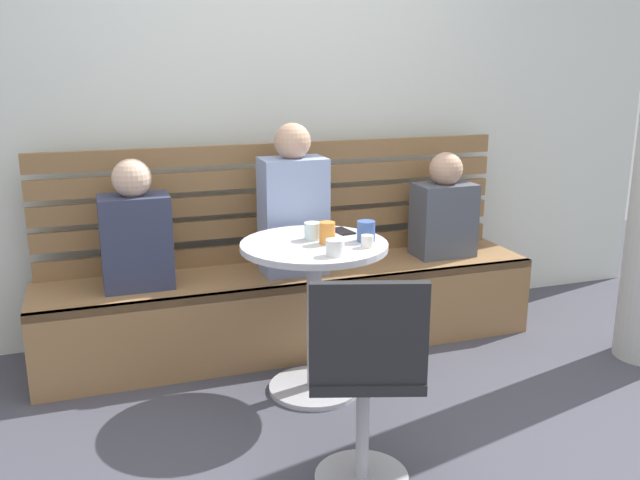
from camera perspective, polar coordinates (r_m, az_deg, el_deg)
ground at (r=2.90m, az=5.05°, el=-17.76°), size 8.00×8.00×0.00m
back_wall at (r=3.99m, az=-4.34°, el=13.32°), size 5.20×0.10×2.90m
booth_bench at (r=3.81m, az=-2.25°, el=-5.68°), size 2.70×0.52×0.44m
booth_backrest at (r=3.87m, az=-3.38°, el=3.24°), size 2.65×0.04×0.66m
cafe_table at (r=3.21m, az=-0.49°, el=-4.04°), size 0.68×0.68×0.74m
white_chair at (r=2.50m, az=3.75°, el=-11.15°), size 0.50×0.50×0.85m
person_adult at (r=3.62m, az=-2.27°, el=2.79°), size 0.34×0.22×0.80m
person_child_left at (r=3.51m, az=-15.07°, el=0.67°), size 0.34×0.22×0.65m
person_child_middle at (r=4.02m, az=10.25°, el=2.39°), size 0.34×0.22×0.60m
cup_ceramic_white at (r=2.93m, az=1.25°, el=-0.64°), size 0.08×0.08×0.07m
cup_glass_short at (r=3.19m, az=-0.61°, el=0.75°), size 0.08×0.08×0.08m
cup_espresso_small at (r=3.07m, az=3.95°, el=-0.10°), size 0.06×0.06×0.05m
cup_mug_blue at (r=3.16m, az=3.84°, el=0.74°), size 0.08×0.08×0.09m
cup_tumbler_orange at (r=3.11m, az=0.61°, el=0.60°), size 0.07×0.07×0.10m
phone_on_table at (r=3.33m, az=1.88°, el=0.74°), size 0.09×0.15×0.01m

